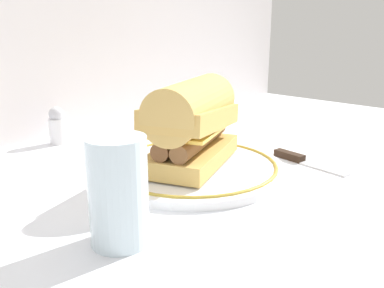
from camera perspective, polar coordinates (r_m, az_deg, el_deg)
name	(u,v)px	position (r m, az deg, el deg)	size (l,w,h in m)	color
ground_plane	(198,181)	(0.60, 0.84, -5.20)	(1.50, 1.50, 0.00)	silver
plate	(192,167)	(0.63, 0.00, -3.25)	(0.29, 0.29, 0.01)	white
sausage_sandwich	(192,122)	(0.61, 0.00, 3.16)	(0.21, 0.16, 0.13)	tan
drinking_glass	(119,199)	(0.42, -10.24, -7.56)	(0.06, 0.06, 0.11)	silver
salt_shaker	(57,126)	(0.82, -18.36, 2.44)	(0.03, 0.03, 0.07)	white
butter_knife	(303,160)	(0.70, 15.28, -2.24)	(0.03, 0.14, 0.01)	silver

